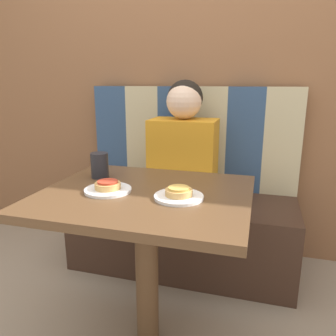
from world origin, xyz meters
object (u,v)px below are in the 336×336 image
(pizza_left, at_px, (108,185))
(drinking_cup, at_px, (100,165))
(person, at_px, (184,144))
(pizza_right, at_px, (179,192))
(plate_left, at_px, (108,190))
(plate_right, at_px, (179,197))

(pizza_left, bearing_deg, drinking_cup, 125.60)
(person, xyz_separation_m, pizza_right, (0.15, -0.71, -0.05))
(plate_left, distance_m, drinking_cup, 0.22)
(person, bearing_deg, pizza_right, -78.09)
(person, distance_m, plate_left, 0.73)
(drinking_cup, bearing_deg, pizza_left, -54.40)
(plate_right, height_order, pizza_right, pizza_right)
(pizza_left, relative_size, drinking_cup, 0.90)
(plate_right, height_order, drinking_cup, drinking_cup)
(plate_right, bearing_deg, person, 101.91)
(pizza_left, bearing_deg, plate_right, 0.00)
(plate_left, xyz_separation_m, drinking_cup, (-0.13, 0.18, 0.05))
(person, xyz_separation_m, plate_right, (0.15, -0.71, -0.07))
(plate_right, xyz_separation_m, pizza_left, (-0.30, 0.00, 0.02))
(person, distance_m, pizza_left, 0.73)
(pizza_left, xyz_separation_m, pizza_right, (0.30, 0.00, 0.00))
(plate_left, bearing_deg, plate_right, 0.00)
(plate_right, relative_size, drinking_cup, 1.64)
(person, bearing_deg, pizza_left, -101.91)
(pizza_left, distance_m, drinking_cup, 0.22)
(plate_left, height_order, pizza_left, pizza_left)
(plate_left, bearing_deg, pizza_left, 0.00)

